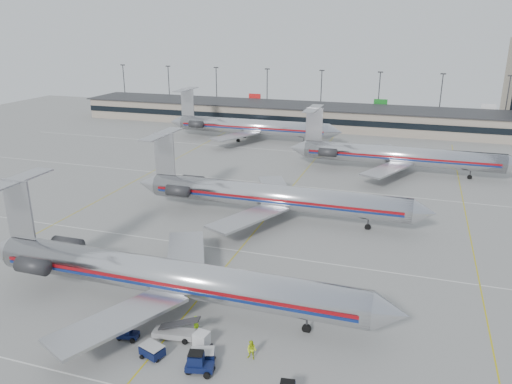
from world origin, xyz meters
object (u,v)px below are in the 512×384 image
at_px(jet_foreground, 164,275).
at_px(tug_center, 198,364).
at_px(uld_container, 202,340).
at_px(belt_loader, 175,332).
at_px(jet_second_row, 269,196).

bearing_deg(jet_foreground, tug_center, -48.70).
xyz_separation_m(uld_container, belt_loader, (-3.15, 0.65, -0.18)).
bearing_deg(jet_foreground, uld_container, -40.14).
bearing_deg(jet_second_row, belt_loader, -89.32).
bearing_deg(jet_second_row, tug_center, -82.86).
bearing_deg(tug_center, jet_second_row, 84.92).
xyz_separation_m(jet_foreground, belt_loader, (3.54, -4.99, -3.00)).
xyz_separation_m(jet_foreground, jet_second_row, (3.14, 28.33, -0.05)).
relative_size(uld_container, belt_loader, 0.36).
height_order(jet_second_row, tug_center, jet_second_row).
height_order(uld_container, belt_loader, belt_loader).
bearing_deg(uld_container, jet_second_row, 103.40).
distance_m(tug_center, belt_loader, 5.79).
height_order(jet_foreground, belt_loader, jet_foreground).
bearing_deg(belt_loader, jet_foreground, 116.86).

